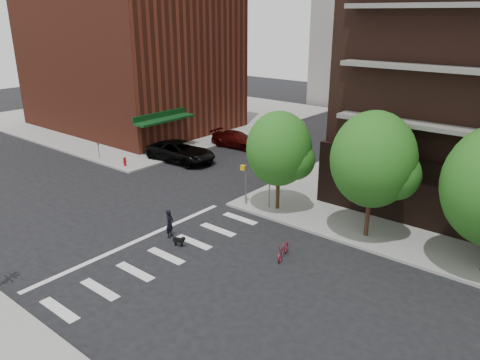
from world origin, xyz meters
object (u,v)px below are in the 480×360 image
(fire_hydrant, at_px, (125,161))
(parked_car_black, at_px, (181,152))
(parked_car_silver, at_px, (285,122))
(dog_walker, at_px, (170,224))
(parked_car_maroon, at_px, (237,140))
(scooter, at_px, (283,250))

(fire_hydrant, relative_size, parked_car_black, 0.12)
(parked_car_silver, bearing_deg, dog_walker, -161.21)
(parked_car_black, height_order, parked_car_maroon, parked_car_black)
(fire_hydrant, relative_size, parked_car_maroon, 0.15)
(parked_car_maroon, bearing_deg, fire_hydrant, 158.24)
(scooter, distance_m, dog_walker, 6.55)
(parked_car_black, relative_size, parked_car_silver, 1.42)
(parked_car_black, bearing_deg, scooter, -121.94)
(parked_car_black, xyz_separation_m, parked_car_silver, (0.00, 15.50, -0.14))
(parked_car_maroon, xyz_separation_m, parked_car_silver, (-0.77, 9.13, -0.02))
(fire_hydrant, xyz_separation_m, parked_car_maroon, (3.07, 10.42, 0.18))
(parked_car_silver, relative_size, dog_walker, 2.67)
(parked_car_maroon, relative_size, parked_car_silver, 1.16)
(fire_hydrant, relative_size, dog_walker, 0.45)
(fire_hydrant, bearing_deg, dog_walker, -27.07)
(parked_car_maroon, distance_m, scooter, 21.00)
(parked_car_black, distance_m, parked_car_maroon, 6.42)
(parked_car_black, bearing_deg, fire_hydrant, 145.47)
(fire_hydrant, distance_m, parked_car_silver, 19.68)
(parked_car_black, height_order, dog_walker, parked_car_black)
(scooter, relative_size, dog_walker, 1.05)
(dog_walker, bearing_deg, scooter, -92.21)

